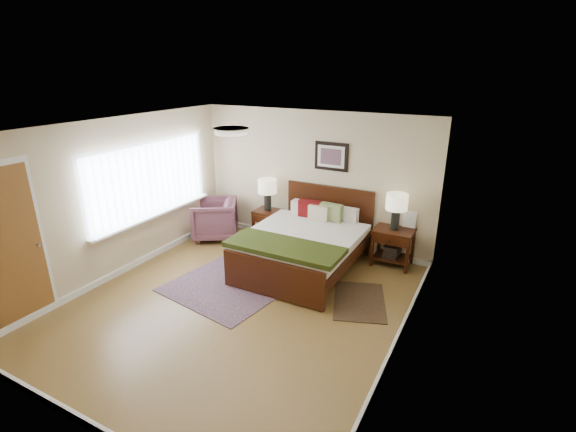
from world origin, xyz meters
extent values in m
plane|color=olive|center=(0.00, 0.00, 0.00)|extent=(5.00, 5.00, 0.00)
cube|color=#BFAE8B|center=(0.00, 2.50, 1.25)|extent=(4.50, 0.04, 2.50)
cube|color=#BFAE8B|center=(0.00, -2.50, 1.25)|extent=(4.50, 0.04, 2.50)
cube|color=#BFAE8B|center=(-2.25, 0.00, 1.25)|extent=(0.04, 5.00, 2.50)
cube|color=#BFAE8B|center=(2.25, 0.00, 1.25)|extent=(0.04, 5.00, 2.50)
cube|color=white|center=(0.00, 0.00, 2.50)|extent=(4.50, 5.00, 0.02)
cube|color=silver|center=(-2.23, 0.70, 1.40)|extent=(0.02, 2.72, 1.32)
cube|color=silver|center=(-2.21, 0.70, 1.40)|extent=(0.01, 2.60, 1.20)
cube|color=silver|center=(-2.18, 0.70, 0.77)|extent=(0.10, 2.72, 0.04)
cube|color=silver|center=(-2.23, -1.75, 1.09)|extent=(0.01, 1.00, 2.18)
cube|color=brown|center=(-2.23, -1.75, 1.05)|extent=(0.01, 0.90, 2.10)
cylinder|color=#999999|center=(-2.20, -1.37, 1.00)|extent=(0.04, 0.04, 0.04)
cylinder|color=white|center=(0.00, 0.00, 2.46)|extent=(0.40, 0.40, 0.07)
cylinder|color=beige|center=(0.00, 0.00, 2.50)|extent=(0.44, 0.44, 0.01)
cube|color=#381908|center=(0.35, 2.46, 0.60)|extent=(1.66, 0.06, 1.16)
cube|color=#381908|center=(0.35, 0.36, 0.31)|extent=(1.66, 0.06, 0.58)
cube|color=#381908|center=(-0.44, 1.41, 0.33)|extent=(0.06, 2.08, 0.19)
cube|color=#381908|center=(1.14, 1.41, 0.33)|extent=(0.06, 2.08, 0.19)
cube|color=silver|center=(0.35, 1.41, 0.47)|extent=(1.56, 2.06, 0.23)
cube|color=silver|center=(0.35, 1.31, 0.62)|extent=(1.74, 1.83, 0.10)
cube|color=#2A340F|center=(0.35, 0.72, 0.68)|extent=(1.78, 0.70, 0.07)
cube|color=silver|center=(-0.01, 2.22, 0.77)|extent=(0.52, 0.18, 0.27)
cube|color=silver|center=(0.71, 2.22, 0.77)|extent=(0.52, 0.18, 0.27)
cube|color=#570A0B|center=(0.12, 2.10, 0.81)|extent=(0.40, 0.17, 0.33)
cube|color=olive|center=(0.54, 2.10, 0.81)|extent=(0.40, 0.16, 0.33)
cube|color=beige|center=(0.33, 2.02, 0.79)|extent=(0.36, 0.13, 0.29)
cube|color=black|center=(0.35, 2.48, 1.72)|extent=(0.62, 0.03, 0.50)
cube|color=silver|center=(0.35, 2.46, 1.72)|extent=(0.50, 0.01, 0.38)
cube|color=#A52D23|center=(0.35, 2.44, 1.72)|extent=(0.38, 0.01, 0.28)
cube|color=#381908|center=(-0.85, 2.27, 0.56)|extent=(0.49, 0.44, 0.05)
cube|color=#381908|center=(-1.06, 2.08, 0.27)|extent=(0.05, 0.05, 0.54)
cube|color=#381908|center=(-0.63, 2.08, 0.27)|extent=(0.05, 0.05, 0.54)
cube|color=#381908|center=(-1.06, 2.46, 0.27)|extent=(0.05, 0.05, 0.54)
cube|color=#381908|center=(-0.63, 2.46, 0.27)|extent=(0.05, 0.05, 0.54)
cube|color=#381908|center=(-0.85, 2.06, 0.46)|extent=(0.43, 0.03, 0.14)
cube|color=#381908|center=(1.61, 2.27, 0.62)|extent=(0.65, 0.49, 0.05)
cube|color=#381908|center=(1.31, 2.06, 0.30)|extent=(0.05, 0.05, 0.60)
cube|color=#381908|center=(1.90, 2.06, 0.30)|extent=(0.05, 0.05, 0.60)
cube|color=#381908|center=(1.31, 2.48, 0.30)|extent=(0.05, 0.05, 0.60)
cube|color=#381908|center=(1.90, 2.48, 0.30)|extent=(0.05, 0.05, 0.60)
cube|color=#381908|center=(1.61, 2.04, 0.52)|extent=(0.59, 0.03, 0.14)
cube|color=#381908|center=(1.61, 2.27, 0.14)|extent=(0.59, 0.43, 0.03)
cube|color=black|center=(1.61, 2.27, 0.17)|extent=(0.24, 0.30, 0.03)
cube|color=black|center=(1.61, 2.27, 0.20)|extent=(0.24, 0.30, 0.03)
cube|color=black|center=(1.61, 2.27, 0.24)|extent=(0.24, 0.30, 0.03)
cube|color=black|center=(1.61, 2.27, 0.28)|extent=(0.24, 0.30, 0.03)
cube|color=black|center=(1.61, 2.27, 0.31)|extent=(0.24, 0.30, 0.03)
cube|color=black|center=(1.61, 2.27, 0.34)|extent=(0.24, 0.30, 0.03)
cylinder|color=black|center=(-0.85, 2.27, 0.75)|extent=(0.14, 0.14, 0.32)
cylinder|color=black|center=(-0.85, 2.27, 0.93)|extent=(0.02, 0.02, 0.06)
cylinder|color=beige|center=(-0.85, 2.27, 1.07)|extent=(0.35, 0.35, 0.26)
cylinder|color=black|center=(1.61, 2.27, 0.81)|extent=(0.14, 0.14, 0.32)
cylinder|color=black|center=(1.61, 2.27, 0.99)|extent=(0.02, 0.02, 0.06)
cylinder|color=beige|center=(1.61, 2.27, 1.13)|extent=(0.35, 0.35, 0.26)
imported|color=brown|center=(-1.80, 1.82, 0.39)|extent=(1.16, 1.15, 0.78)
cube|color=#0C0E40|center=(-0.37, 0.72, 0.01)|extent=(2.02, 2.59, 0.01)
cube|color=black|center=(1.51, 0.87, 0.01)|extent=(1.05, 1.27, 0.01)
camera|label=1|loc=(3.06, -4.27, 3.23)|focal=26.00mm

